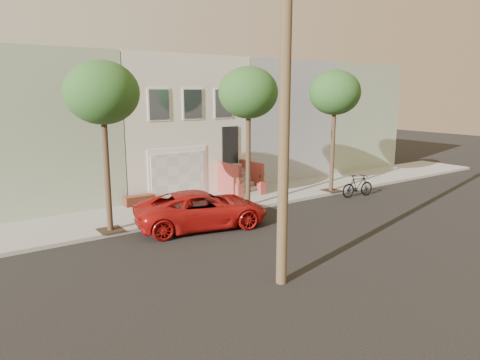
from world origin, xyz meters
TOP-DOWN VIEW (x-y plane):
  - ground at (0.00, 0.00)m, footprint 90.00×90.00m
  - sidewalk at (0.00, 5.35)m, footprint 40.00×3.70m
  - house_row at (0.00, 11.19)m, footprint 33.10×11.70m
  - tree_left at (-5.50, 3.90)m, footprint 2.70×2.57m
  - tree_mid at (1.00, 3.90)m, footprint 2.70×2.57m
  - tree_right at (6.50, 3.90)m, footprint 2.70×2.57m
  - pickup_truck at (-2.19, 2.65)m, footprint 5.69×3.49m
  - motorcycle at (7.00, 2.53)m, footprint 2.00×0.86m

SIDE VIEW (x-z plane):
  - ground at x=0.00m, z-range 0.00..0.00m
  - sidewalk at x=0.00m, z-range 0.00..0.15m
  - motorcycle at x=7.00m, z-range 0.00..1.16m
  - pickup_truck at x=-2.19m, z-range 0.00..1.47m
  - house_row at x=0.00m, z-range 0.14..7.14m
  - tree_left at x=-5.50m, z-range 2.11..8.41m
  - tree_mid at x=1.00m, z-range 2.11..8.41m
  - tree_right at x=6.50m, z-range 2.11..8.41m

